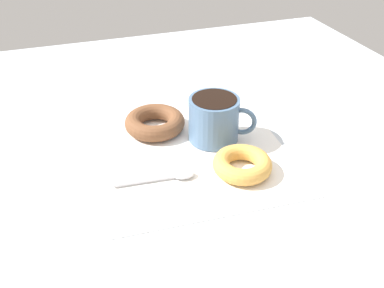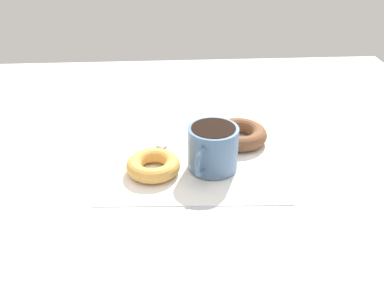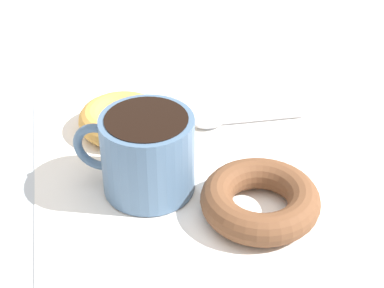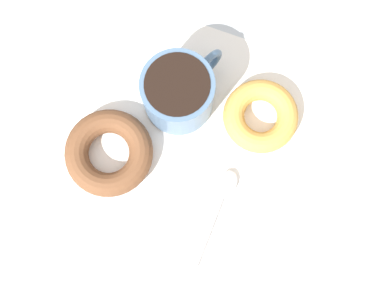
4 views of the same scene
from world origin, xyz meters
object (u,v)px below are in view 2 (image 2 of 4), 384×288
coffee_cup (213,147)px  donut_far (239,134)px  spoon (163,139)px  donut_near_cup (153,165)px

coffee_cup → donut_far: 12.04cm
donut_far → spoon: (1.06, 15.73, -1.17)cm
donut_near_cup → donut_far: size_ratio=0.86×
donut_near_cup → donut_far: 20.41cm
coffee_cup → donut_far: size_ratio=1.02×
donut_far → spoon: size_ratio=0.86×
coffee_cup → spoon: 14.67cm
coffee_cup → spoon: (10.76, 9.16, -3.90)cm
donut_far → spoon: 15.81cm
donut_near_cup → spoon: bearing=-8.7°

